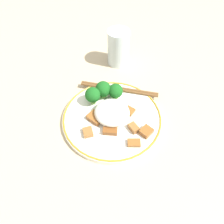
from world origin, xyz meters
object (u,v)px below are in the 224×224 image
object	(u,v)px
broccoli_back_left	(116,91)
drinking_glass	(118,48)
broccoli_back_right	(93,95)
chopsticks	(119,89)
plate	(112,118)
broccoli_back_center	(103,89)

from	to	relation	value
broccoli_back_left	drinking_glass	bearing A→B (deg)	-158.61
broccoli_back_left	broccoli_back_right	size ratio (longest dim) A/B	0.89
broccoli_back_left	drinking_glass	distance (m)	0.17
broccoli_back_left	chopsticks	xyz separation A→B (m)	(-0.03, -0.00, -0.02)
plate	chopsticks	world-z (taller)	chopsticks
plate	chopsticks	size ratio (longest dim) A/B	1.16
plate	broccoli_back_left	distance (m)	0.08
broccoli_back_right	chopsticks	distance (m)	0.09
broccoli_back_center	broccoli_back_right	xyz separation A→B (m)	(0.03, -0.01, 0.00)
broccoli_back_left	broccoli_back_center	xyz separation A→B (m)	(0.01, -0.03, 0.00)
broccoli_back_left	broccoli_back_center	bearing A→B (deg)	-71.89
plate	broccoli_back_left	size ratio (longest dim) A/B	5.64
broccoli_back_center	chopsticks	xyz separation A→B (m)	(-0.04, 0.03, -0.02)
chopsticks	broccoli_back_left	bearing A→B (deg)	4.74
broccoli_back_right	chopsticks	size ratio (longest dim) A/B	0.23
broccoli_back_right	chopsticks	world-z (taller)	broccoli_back_right
drinking_glass	plate	bearing A→B (deg)	20.11
plate	broccoli_back_right	size ratio (longest dim) A/B	5.01
drinking_glass	broccoli_back_left	bearing A→B (deg)	21.39
broccoli_back_right	drinking_glass	xyz separation A→B (m)	(-0.20, -0.01, 0.01)
broccoli_back_left	broccoli_back_right	distance (m)	0.06
broccoli_back_right	broccoli_back_center	bearing A→B (deg)	155.67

